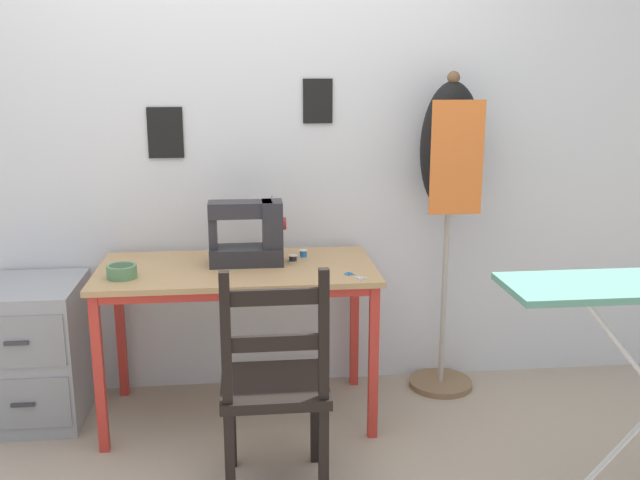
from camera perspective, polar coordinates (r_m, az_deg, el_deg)
name	(u,v)px	position (r m, az deg, el deg)	size (l,w,h in m)	color
ground_plane	(241,448)	(3.20, -6.33, -16.19)	(14.00, 14.00, 0.00)	tan
wall_back	(234,134)	(3.48, -6.87, 8.39)	(10.00, 0.06, 2.55)	silver
sewing_table	(237,284)	(3.22, -6.62, -3.54)	(1.23, 0.62, 0.72)	tan
sewing_machine	(250,235)	(3.21, -5.58, 0.44)	(0.34, 0.16, 0.31)	#28282D
fabric_bowl	(122,271)	(3.13, -15.58, -2.41)	(0.13, 0.13, 0.06)	#56895B
scissors	(352,275)	(3.05, 2.59, -2.82)	(0.09, 0.11, 0.01)	silver
thread_spool_near_machine	(293,258)	(3.27, -2.18, -1.47)	(0.04, 0.04, 0.03)	black
thread_spool_mid_table	(303,254)	(3.33, -1.34, -1.10)	(0.04, 0.04, 0.04)	#2875C1
wooden_chair	(275,387)	(2.72, -3.65, -11.63)	(0.40, 0.38, 0.92)	black
filing_cabinet	(37,351)	(3.56, -21.73, -8.24)	(0.42, 0.52, 0.64)	#93999E
dress_form	(450,169)	(3.45, 10.35, 5.62)	(0.32, 0.32, 1.57)	#846647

